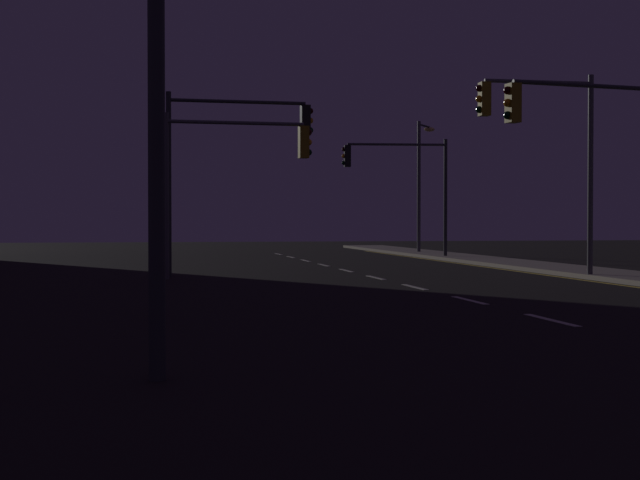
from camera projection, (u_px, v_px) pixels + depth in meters
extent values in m
plane|color=black|center=(461.00, 299.00, 20.11)|extent=(112.00, 112.00, 0.00)
cube|color=silver|center=(551.00, 320.00, 15.69)|extent=(0.14, 2.00, 0.01)
cube|color=silver|center=(469.00, 300.00, 19.62)|extent=(0.14, 2.00, 0.01)
cube|color=silver|center=(415.00, 287.00, 23.55)|extent=(0.14, 2.00, 0.01)
cube|color=silver|center=(376.00, 278.00, 27.48)|extent=(0.14, 2.00, 0.01)
cube|color=silver|center=(347.00, 271.00, 31.40)|extent=(0.14, 2.00, 0.01)
cube|color=silver|center=(324.00, 265.00, 35.33)|extent=(0.14, 2.00, 0.01)
cube|color=silver|center=(306.00, 261.00, 39.26)|extent=(0.14, 2.00, 0.01)
cube|color=silver|center=(291.00, 257.00, 43.19)|extent=(0.14, 2.00, 0.01)
cube|color=silver|center=(279.00, 254.00, 47.12)|extent=(0.14, 2.00, 0.01)
cube|color=gold|center=(588.00, 281.00, 26.06)|extent=(0.14, 53.00, 0.01)
cylinder|color=#2D3033|center=(589.00, 86.00, 23.17)|extent=(4.32, 0.72, 0.11)
cube|color=olive|center=(513.00, 103.00, 22.48)|extent=(0.33, 0.38, 0.95)
sphere|color=black|center=(508.00, 90.00, 22.42)|extent=(0.20, 0.20, 0.20)
sphere|color=orange|center=(507.00, 103.00, 22.43)|extent=(0.20, 0.20, 0.20)
sphere|color=black|center=(507.00, 115.00, 22.43)|extent=(0.20, 0.20, 0.20)
cylinder|color=#4C4C51|center=(166.00, 196.00, 26.69)|extent=(0.16, 0.16, 4.80)
cylinder|color=#4C4C51|center=(236.00, 123.00, 27.11)|extent=(4.05, 0.27, 0.11)
cube|color=olive|center=(304.00, 142.00, 27.58)|extent=(0.29, 0.35, 0.95)
sphere|color=black|center=(309.00, 132.00, 27.61)|extent=(0.20, 0.20, 0.20)
sphere|color=orange|center=(309.00, 142.00, 27.61)|extent=(0.20, 0.20, 0.20)
sphere|color=black|center=(309.00, 152.00, 27.62)|extent=(0.20, 0.20, 0.20)
cylinder|color=#2D3033|center=(445.00, 198.00, 41.21)|extent=(0.16, 0.16, 5.18)
cylinder|color=#38383D|center=(397.00, 144.00, 40.97)|extent=(4.37, 0.57, 0.11)
cube|color=black|center=(347.00, 156.00, 40.80)|extent=(0.31, 0.37, 0.95)
sphere|color=black|center=(344.00, 149.00, 40.78)|extent=(0.20, 0.20, 0.20)
sphere|color=orange|center=(344.00, 156.00, 40.78)|extent=(0.20, 0.20, 0.20)
sphere|color=black|center=(344.00, 163.00, 40.79)|extent=(0.20, 0.20, 0.20)
cylinder|color=#2D3033|center=(169.00, 184.00, 28.09)|extent=(0.16, 0.16, 5.60)
cylinder|color=#2D3033|center=(238.00, 102.00, 28.49)|extent=(4.23, 0.23, 0.11)
cube|color=black|center=(305.00, 120.00, 28.96)|extent=(0.29, 0.35, 0.95)
sphere|color=black|center=(310.00, 111.00, 28.99)|extent=(0.20, 0.20, 0.20)
sphere|color=orange|center=(310.00, 121.00, 28.99)|extent=(0.20, 0.20, 0.20)
sphere|color=black|center=(310.00, 130.00, 29.00)|extent=(0.20, 0.20, 0.20)
cylinder|color=#4C4C51|center=(590.00, 175.00, 26.84)|extent=(0.16, 0.16, 5.77)
cylinder|color=#4C4C51|center=(538.00, 82.00, 26.50)|extent=(3.24, 0.13, 0.11)
cube|color=olive|center=(485.00, 99.00, 26.21)|extent=(0.28, 0.34, 0.95)
sphere|color=black|center=(479.00, 88.00, 26.18)|extent=(0.20, 0.20, 0.20)
sphere|color=orange|center=(479.00, 99.00, 26.18)|extent=(0.20, 0.20, 0.20)
sphere|color=black|center=(479.00, 110.00, 26.19)|extent=(0.20, 0.20, 0.20)
cylinder|color=#4C4C51|center=(419.00, 187.00, 46.78)|extent=(0.18, 0.18, 6.57)
cylinder|color=#2D3033|center=(424.00, 126.00, 47.48)|extent=(1.06, 1.43, 0.10)
ellipsoid|color=#F9D172|center=(429.00, 129.00, 48.24)|extent=(0.56, 0.36, 0.24)
cylinder|color=#38383D|center=(157.00, 126.00, 16.90)|extent=(0.18, 0.18, 6.84)
cylinder|color=#2D3033|center=(156.00, 62.00, 9.72)|extent=(0.18, 0.18, 6.69)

